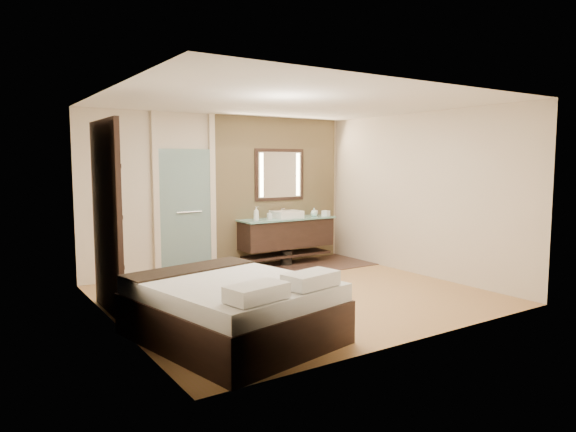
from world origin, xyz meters
TOP-DOWN VIEW (x-y plane):
  - floor at (0.00, 0.00)m, footprint 5.00×5.00m
  - tile_strip at (0.60, 1.60)m, footprint 3.80×1.30m
  - stone_wall at (1.10, 2.21)m, footprint 2.60×0.08m
  - vanity at (1.10, 1.92)m, footprint 1.85×0.55m
  - mirror_unit at (1.10, 2.16)m, footprint 1.06×0.04m
  - frosted_door at (-0.75, 2.20)m, footprint 1.10×0.12m
  - shoji_partition at (-2.43, 0.60)m, footprint 0.06×1.20m
  - bed at (-1.58, -1.12)m, footprint 2.01×2.33m
  - bath_mat at (0.23, 0.75)m, footprint 0.80×0.63m
  - waste_bin at (1.05, 1.85)m, footprint 0.23×0.23m
  - tissue_box at (1.92, 1.81)m, footprint 0.15×0.15m
  - soap_bottle_a at (0.41, 1.83)m, footprint 0.12×0.12m
  - soap_bottle_b at (0.72, 1.89)m, footprint 0.08×0.08m
  - soap_bottle_c at (1.66, 1.84)m, footprint 0.16×0.16m
  - cup at (1.79, 1.99)m, footprint 0.14×0.14m

SIDE VIEW (x-z plane):
  - floor at x=0.00m, z-range 0.00..0.00m
  - tile_strip at x=0.60m, z-range 0.00..0.01m
  - bath_mat at x=0.23m, z-range 0.01..0.03m
  - waste_bin at x=1.05m, z-range 0.00..0.27m
  - bed at x=-1.58m, z-range -0.07..0.72m
  - vanity at x=1.10m, z-range 0.14..1.02m
  - cup at x=1.79m, z-range 0.86..0.96m
  - tissue_box at x=1.92m, z-range 0.86..0.97m
  - soap_bottle_c at x=1.66m, z-range 0.86..1.02m
  - soap_bottle_b at x=0.72m, z-range 0.86..1.03m
  - soap_bottle_a at x=0.41m, z-range 0.86..1.11m
  - frosted_door at x=-0.75m, z-range -0.21..2.49m
  - shoji_partition at x=-2.43m, z-range 0.01..2.41m
  - stone_wall at x=1.10m, z-range 0.00..2.70m
  - mirror_unit at x=1.10m, z-range 1.17..2.13m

